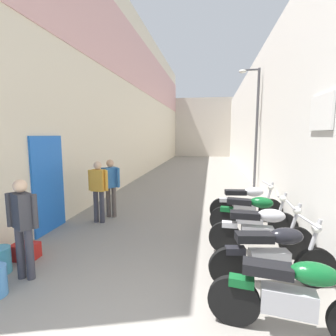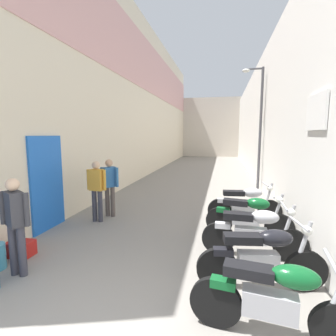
{
  "view_description": "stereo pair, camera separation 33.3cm",
  "coord_description": "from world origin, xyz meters",
  "px_view_note": "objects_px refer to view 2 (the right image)",
  "views": [
    {
      "loc": [
        0.91,
        -1.79,
        2.23
      ],
      "look_at": [
        -0.39,
        5.89,
        1.2
      ],
      "focal_mm": 27.24,
      "sensor_mm": 36.0,
      "label": 1
    },
    {
      "loc": [
        1.24,
        -1.73,
        2.23
      ],
      "look_at": [
        -0.39,
        5.89,
        1.2
      ],
      "focal_mm": 27.24,
      "sensor_mm": 36.0,
      "label": 2
    }
  ],
  "objects_px": {
    "motorcycle_second": "(262,256)",
    "plastic_crate": "(21,249)",
    "pedestrian_by_doorway": "(15,220)",
    "pedestrian_further_down": "(110,183)",
    "motorcycle_nearest": "(276,299)",
    "pedestrian_mid_alley": "(97,187)",
    "motorcycle_third": "(254,231)",
    "motorcycle_fourth": "(249,215)",
    "motorcycle_fifth": "(245,203)",
    "street_lamp": "(258,121)"
  },
  "relations": [
    {
      "from": "motorcycle_fifth",
      "to": "pedestrian_mid_alley",
      "type": "bearing_deg",
      "value": -169.22
    },
    {
      "from": "motorcycle_third",
      "to": "motorcycle_fifth",
      "type": "relative_size",
      "value": 1.0
    },
    {
      "from": "motorcycle_nearest",
      "to": "street_lamp",
      "type": "bearing_deg",
      "value": 84.75
    },
    {
      "from": "pedestrian_mid_alley",
      "to": "pedestrian_further_down",
      "type": "relative_size",
      "value": 1.0
    },
    {
      "from": "motorcycle_fourth",
      "to": "motorcycle_fifth",
      "type": "bearing_deg",
      "value": 89.99
    },
    {
      "from": "street_lamp",
      "to": "pedestrian_further_down",
      "type": "bearing_deg",
      "value": -136.83
    },
    {
      "from": "pedestrian_by_doorway",
      "to": "pedestrian_further_down",
      "type": "relative_size",
      "value": 1.0
    },
    {
      "from": "pedestrian_mid_alley",
      "to": "motorcycle_fourth",
      "type": "bearing_deg",
      "value": -4.45
    },
    {
      "from": "motorcycle_second",
      "to": "pedestrian_by_doorway",
      "type": "bearing_deg",
      "value": -173.73
    },
    {
      "from": "motorcycle_fifth",
      "to": "motorcycle_third",
      "type": "bearing_deg",
      "value": -90.0
    },
    {
      "from": "motorcycle_third",
      "to": "motorcycle_fifth",
      "type": "distance_m",
      "value": 1.92
    },
    {
      "from": "pedestrian_by_doorway",
      "to": "pedestrian_further_down",
      "type": "bearing_deg",
      "value": 87.12
    },
    {
      "from": "motorcycle_fifth",
      "to": "street_lamp",
      "type": "distance_m",
      "value": 4.44
    },
    {
      "from": "motorcycle_fifth",
      "to": "plastic_crate",
      "type": "xyz_separation_m",
      "value": [
        -4.19,
        -2.75,
        -0.36
      ]
    },
    {
      "from": "pedestrian_further_down",
      "to": "plastic_crate",
      "type": "relative_size",
      "value": 3.57
    },
    {
      "from": "motorcycle_third",
      "to": "pedestrian_further_down",
      "type": "height_order",
      "value": "pedestrian_further_down"
    },
    {
      "from": "pedestrian_further_down",
      "to": "street_lamp",
      "type": "bearing_deg",
      "value": 43.17
    },
    {
      "from": "motorcycle_third",
      "to": "motorcycle_fourth",
      "type": "distance_m",
      "value": 0.93
    },
    {
      "from": "motorcycle_third",
      "to": "motorcycle_fourth",
      "type": "xyz_separation_m",
      "value": [
        -0.0,
        0.93,
        0.0
      ]
    },
    {
      "from": "motorcycle_nearest",
      "to": "motorcycle_fourth",
      "type": "bearing_deg",
      "value": 90.0
    },
    {
      "from": "motorcycle_nearest",
      "to": "street_lamp",
      "type": "distance_m",
      "value": 7.98
    },
    {
      "from": "motorcycle_second",
      "to": "motorcycle_fifth",
      "type": "height_order",
      "value": "same"
    },
    {
      "from": "motorcycle_second",
      "to": "street_lamp",
      "type": "height_order",
      "value": "street_lamp"
    },
    {
      "from": "motorcycle_second",
      "to": "plastic_crate",
      "type": "relative_size",
      "value": 4.18
    },
    {
      "from": "motorcycle_nearest",
      "to": "pedestrian_mid_alley",
      "type": "relative_size",
      "value": 1.17
    },
    {
      "from": "motorcycle_nearest",
      "to": "pedestrian_by_doorway",
      "type": "height_order",
      "value": "pedestrian_by_doorway"
    },
    {
      "from": "motorcycle_fifth",
      "to": "motorcycle_fourth",
      "type": "bearing_deg",
      "value": -90.01
    },
    {
      "from": "motorcycle_second",
      "to": "street_lamp",
      "type": "relative_size",
      "value": 0.39
    },
    {
      "from": "motorcycle_fourth",
      "to": "pedestrian_mid_alley",
      "type": "distance_m",
      "value": 3.74
    },
    {
      "from": "pedestrian_further_down",
      "to": "street_lamp",
      "type": "relative_size",
      "value": 0.33
    },
    {
      "from": "pedestrian_by_doorway",
      "to": "plastic_crate",
      "type": "relative_size",
      "value": 3.57
    },
    {
      "from": "motorcycle_second",
      "to": "motorcycle_fourth",
      "type": "xyz_separation_m",
      "value": [
        -0.0,
        1.9,
        0.0
      ]
    },
    {
      "from": "motorcycle_second",
      "to": "plastic_crate",
      "type": "height_order",
      "value": "motorcycle_second"
    },
    {
      "from": "motorcycle_third",
      "to": "pedestrian_by_doorway",
      "type": "xyz_separation_m",
      "value": [
        -3.72,
        -1.39,
        0.42
      ]
    },
    {
      "from": "plastic_crate",
      "to": "pedestrian_further_down",
      "type": "bearing_deg",
      "value": 76.05
    },
    {
      "from": "motorcycle_fourth",
      "to": "pedestrian_mid_alley",
      "type": "height_order",
      "value": "pedestrian_mid_alley"
    },
    {
      "from": "motorcycle_second",
      "to": "motorcycle_fifth",
      "type": "bearing_deg",
      "value": 90.0
    },
    {
      "from": "pedestrian_further_down",
      "to": "motorcycle_nearest",
      "type": "bearing_deg",
      "value": -45.42
    },
    {
      "from": "pedestrian_by_doorway",
      "to": "pedestrian_mid_alley",
      "type": "xyz_separation_m",
      "value": [
        0.02,
        2.6,
        0.0
      ]
    },
    {
      "from": "pedestrian_mid_alley",
      "to": "motorcycle_third",
      "type": "bearing_deg",
      "value": -18.14
    },
    {
      "from": "motorcycle_second",
      "to": "motorcycle_fourth",
      "type": "relative_size",
      "value": 1.0
    },
    {
      "from": "pedestrian_by_doorway",
      "to": "pedestrian_mid_alley",
      "type": "distance_m",
      "value": 2.6
    },
    {
      "from": "motorcycle_fourth",
      "to": "pedestrian_by_doorway",
      "type": "xyz_separation_m",
      "value": [
        -3.72,
        -2.31,
        0.42
      ]
    },
    {
      "from": "motorcycle_fifth",
      "to": "pedestrian_by_doorway",
      "type": "distance_m",
      "value": 5.0
    },
    {
      "from": "motorcycle_fifth",
      "to": "pedestrian_further_down",
      "type": "bearing_deg",
      "value": -176.16
    },
    {
      "from": "motorcycle_nearest",
      "to": "plastic_crate",
      "type": "height_order",
      "value": "motorcycle_nearest"
    },
    {
      "from": "pedestrian_mid_alley",
      "to": "plastic_crate",
      "type": "bearing_deg",
      "value": -103.4
    },
    {
      "from": "plastic_crate",
      "to": "pedestrian_mid_alley",
      "type": "bearing_deg",
      "value": 76.6
    },
    {
      "from": "pedestrian_mid_alley",
      "to": "pedestrian_further_down",
      "type": "bearing_deg",
      "value": 73.66
    },
    {
      "from": "motorcycle_second",
      "to": "plastic_crate",
      "type": "xyz_separation_m",
      "value": [
        -4.19,
        0.15,
        -0.36
      ]
    }
  ]
}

